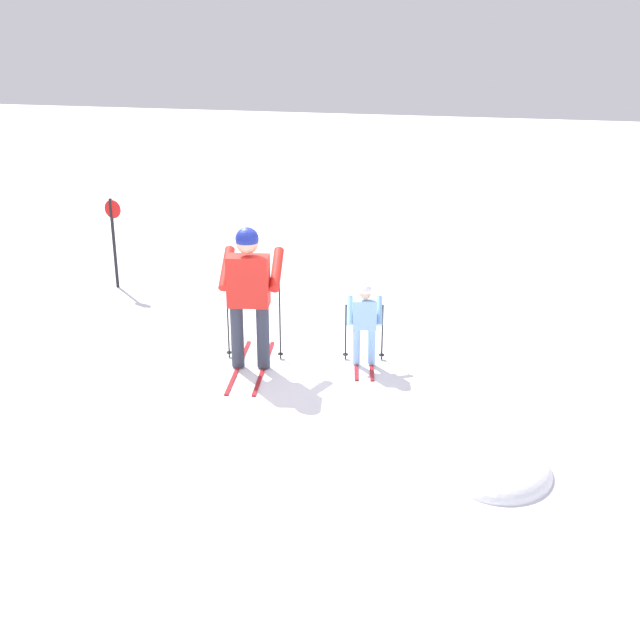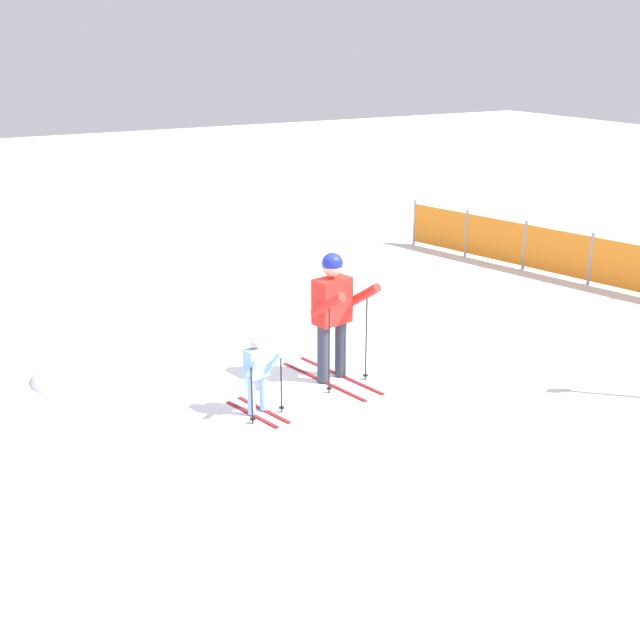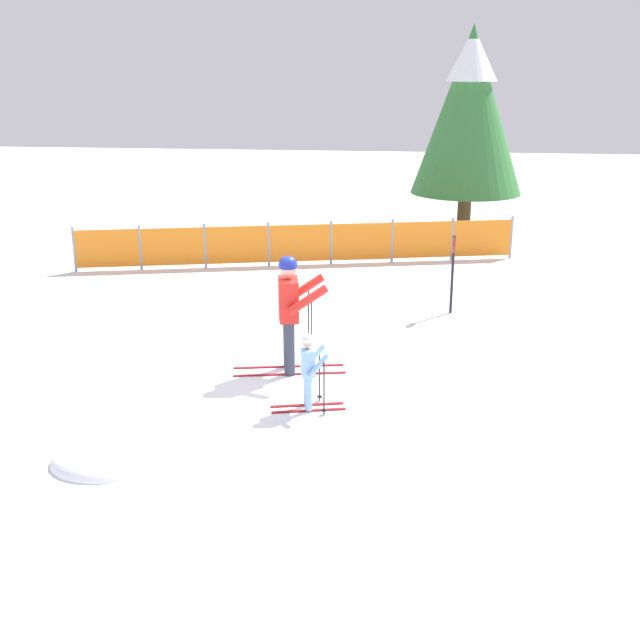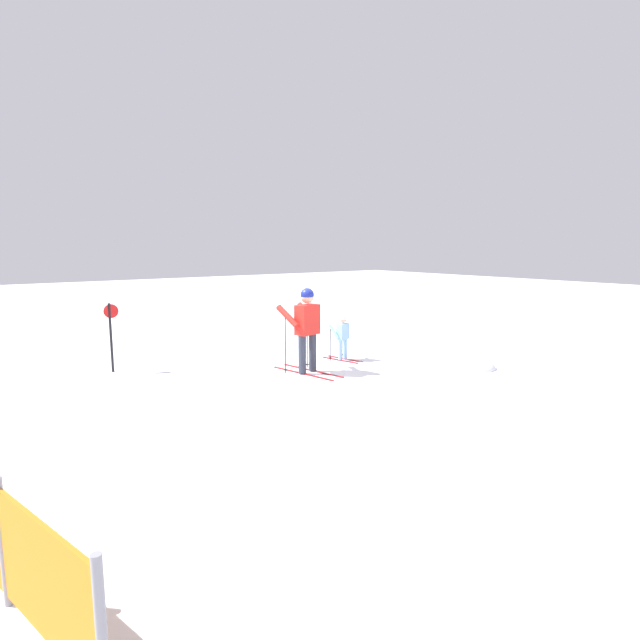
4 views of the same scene
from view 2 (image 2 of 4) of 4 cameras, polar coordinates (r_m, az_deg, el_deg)
The scene contains 5 objects.
ground_plane at distance 10.45m, azimuth 0.56°, elevation -4.32°, with size 60.00×60.00×0.00m, color white.
skier_adult at distance 10.11m, azimuth 0.98°, elevation 1.03°, with size 1.64×0.81×1.70m.
skier_child at distance 9.36m, azimuth -4.48°, elevation -3.41°, with size 0.98×0.51×1.02m.
safety_fence at distance 14.83m, azimuth 20.99°, elevation 3.57°, with size 9.33×2.38×0.96m.
snow_mound at distance 10.96m, azimuth -17.34°, elevation -4.09°, with size 1.13×0.96×0.45m, color white.
Camera 2 is at (8.29, -4.76, 4.21)m, focal length 45.00 mm.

